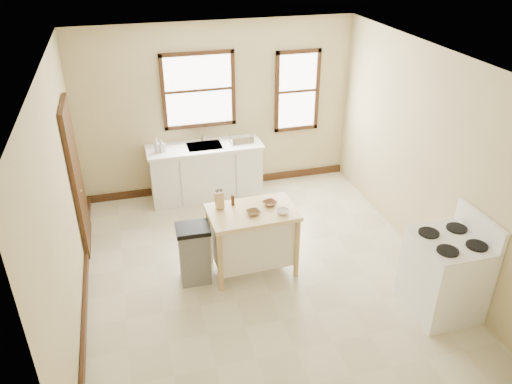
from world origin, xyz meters
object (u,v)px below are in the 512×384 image
at_px(bowl_b, 270,203).
at_px(gas_stove, 446,266).
at_px(soap_bottle_a, 157,145).
at_px(soap_bottle_b, 162,146).
at_px(kitchen_island, 252,241).
at_px(knife_block, 219,201).
at_px(bowl_c, 283,212).
at_px(pepper_grinder, 233,200).
at_px(bowl_a, 253,213).
at_px(dish_rack, 241,139).
at_px(trash_bin, 194,254).

relative_size(bowl_b, gas_stove, 0.14).
distance_m(soap_bottle_a, soap_bottle_b, 0.08).
relative_size(kitchen_island, knife_block, 5.54).
relative_size(soap_bottle_a, knife_block, 1.15).
bearing_deg(bowl_c, knife_block, 155.13).
height_order(pepper_grinder, bowl_c, pepper_grinder).
xyz_separation_m(knife_block, bowl_a, (0.37, -0.26, -0.08)).
bearing_deg(soap_bottle_a, bowl_a, -66.56).
height_order(bowl_a, bowl_b, same).
relative_size(bowl_a, gas_stove, 0.14).
relative_size(soap_bottle_b, dish_rack, 0.52).
xyz_separation_m(knife_block, trash_bin, (-0.39, -0.20, -0.60)).
relative_size(kitchen_island, pepper_grinder, 7.38).
relative_size(bowl_b, trash_bin, 0.22).
xyz_separation_m(soap_bottle_a, pepper_grinder, (0.77, -1.89, -0.05)).
relative_size(pepper_grinder, gas_stove, 0.12).
height_order(dish_rack, pepper_grinder, pepper_grinder).
bearing_deg(bowl_c, bowl_a, 167.35).
xyz_separation_m(pepper_grinder, gas_stove, (2.16, -1.52, -0.36)).
distance_m(soap_bottle_a, bowl_c, 2.62).
height_order(pepper_grinder, bowl_a, pepper_grinder).
distance_m(soap_bottle_b, kitchen_island, 2.35).
distance_m(dish_rack, bowl_c, 2.29).
distance_m(pepper_grinder, trash_bin, 0.84).
xyz_separation_m(bowl_a, bowl_b, (0.26, 0.17, 0.00)).
bearing_deg(soap_bottle_a, dish_rack, 1.12).
bearing_deg(bowl_a, gas_stove, -32.35).
height_order(bowl_a, gas_stove, gas_stove).
bearing_deg(dish_rack, pepper_grinder, -88.28).
bearing_deg(bowl_b, gas_stove, -39.68).
relative_size(soap_bottle_a, bowl_c, 1.44).
relative_size(soap_bottle_b, kitchen_island, 0.18).
bearing_deg(trash_bin, soap_bottle_b, 95.49).
bearing_deg(kitchen_island, bowl_b, 16.25).
xyz_separation_m(dish_rack, bowl_b, (-0.13, -2.05, -0.04)).
bearing_deg(bowl_a, kitchen_island, 83.25).
bearing_deg(bowl_b, knife_block, 171.78).
height_order(soap_bottle_a, gas_stove, gas_stove).
distance_m(dish_rack, kitchen_island, 2.22).
height_order(dish_rack, bowl_a, dish_rack).
xyz_separation_m(bowl_a, gas_stove, (1.96, -1.24, -0.30)).
xyz_separation_m(soap_bottle_a, dish_rack, (1.36, 0.04, -0.07)).
xyz_separation_m(knife_block, pepper_grinder, (0.18, 0.02, -0.02)).
height_order(soap_bottle_a, bowl_c, soap_bottle_a).
distance_m(trash_bin, gas_stove, 3.03).
relative_size(dish_rack, trash_bin, 0.47).
distance_m(kitchen_island, pepper_grinder, 0.60).
distance_m(kitchen_island, knife_block, 0.69).
distance_m(bowl_b, trash_bin, 1.15).
bearing_deg(dish_rack, soap_bottle_b, -159.97).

